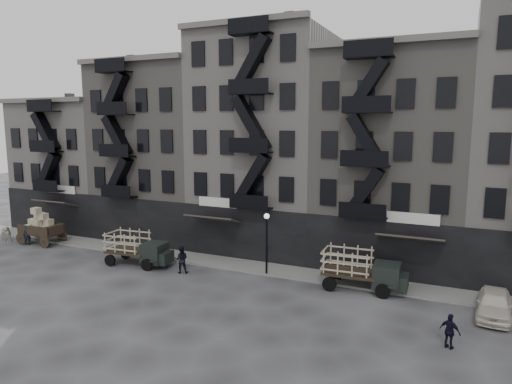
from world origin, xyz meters
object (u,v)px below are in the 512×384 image
at_px(wagon, 40,223).
at_px(pedestrian_mid, 181,259).
at_px(horse, 5,233).
at_px(pedestrian_west, 27,235).
at_px(stake_truck_west, 137,246).
at_px(car_east, 494,304).
at_px(policeman, 450,331).
at_px(stake_truck_east, 362,267).

xyz_separation_m(wagon, pedestrian_mid, (15.26, -1.50, -0.84)).
bearing_deg(pedestrian_mid, horse, -29.06).
bearing_deg(pedestrian_west, pedestrian_mid, -45.54).
distance_m(horse, pedestrian_west, 2.79).
bearing_deg(stake_truck_west, car_east, -2.96).
height_order(wagon, pedestrian_west, wagon).
bearing_deg(stake_truck_west, pedestrian_mid, -7.41).
bearing_deg(wagon, pedestrian_west, -122.42).
height_order(horse, pedestrian_west, pedestrian_west).
relative_size(stake_truck_west, policeman, 3.03).
relative_size(wagon, pedestrian_west, 2.23).
height_order(stake_truck_west, pedestrian_mid, stake_truck_west).
bearing_deg(pedestrian_mid, stake_truck_west, -29.89).
distance_m(wagon, pedestrian_west, 1.40).
xyz_separation_m(stake_truck_east, car_east, (7.26, -1.04, -0.74)).
xyz_separation_m(stake_truck_east, pedestrian_west, (-27.71, -1.32, -0.62)).
relative_size(car_east, policeman, 2.55).
relative_size(stake_truck_east, pedestrian_west, 3.07).
distance_m(stake_truck_west, pedestrian_mid, 3.93).
distance_m(pedestrian_mid, policeman, 17.56).
distance_m(stake_truck_west, stake_truck_east, 15.91).
bearing_deg(stake_truck_west, policeman, -15.54).
bearing_deg(stake_truck_east, pedestrian_mid, -173.23).
bearing_deg(stake_truck_west, pedestrian_west, 173.23).
xyz_separation_m(wagon, car_east, (34.43, -0.61, -1.07)).
relative_size(horse, stake_truck_east, 0.34).
bearing_deg(horse, stake_truck_east, -77.96).
height_order(horse, stake_truck_west, stake_truck_west).
bearing_deg(horse, policeman, -87.54).
xyz_separation_m(wagon, pedestrian_west, (-0.53, -0.89, -0.95)).
height_order(horse, policeman, policeman).
height_order(car_east, policeman, policeman).
bearing_deg(car_east, stake_truck_east, 175.68).
bearing_deg(pedestrian_west, policeman, -51.02).
distance_m(stake_truck_east, pedestrian_mid, 12.08).
height_order(stake_truck_west, policeman, stake_truck_west).
xyz_separation_m(stake_truck_west, pedestrian_mid, (3.90, -0.18, -0.44)).
xyz_separation_m(stake_truck_west, car_east, (23.07, 0.70, -0.68)).
xyz_separation_m(stake_truck_west, pedestrian_west, (-11.90, 0.43, -0.56)).
bearing_deg(horse, car_east, -80.02).
bearing_deg(pedestrian_west, stake_truck_west, -45.38).
bearing_deg(pedestrian_west, stake_truck_east, -40.60).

